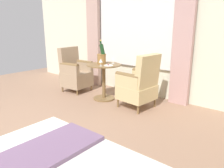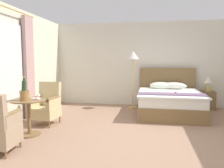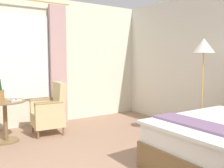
{
  "view_description": "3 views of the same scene",
  "coord_description": "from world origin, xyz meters",
  "px_view_note": "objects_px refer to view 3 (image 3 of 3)",
  "views": [
    {
      "loc": [
        0.76,
        2.66,
        1.44
      ],
      "look_at": [
        -1.07,
        1.14,
        0.8
      ],
      "focal_mm": 35.0,
      "sensor_mm": 36.0,
      "label": 1
    },
    {
      "loc": [
        -0.01,
        -4.03,
        1.47
      ],
      "look_at": [
        -0.92,
        1.15,
        0.92
      ],
      "focal_mm": 35.0,
      "sensor_mm": 36.0,
      "label": 2
    },
    {
      "loc": [
        2.15,
        -0.96,
        1.43
      ],
      "look_at": [
        -0.81,
        1.02,
        1.07
      ],
      "focal_mm": 40.0,
      "sensor_mm": 36.0,
      "label": 3
    }
  ],
  "objects_px": {
    "floor_lamp_brass": "(203,53)",
    "wine_glass_near_bucket": "(12,96)",
    "snack_plate": "(16,100)",
    "wine_glass_near_edge": "(8,94)",
    "armchair_by_window": "(50,111)",
    "side_table_round": "(5,118)"
  },
  "relations": [
    {
      "from": "side_table_round",
      "to": "armchair_by_window",
      "type": "relative_size",
      "value": 0.72
    },
    {
      "from": "snack_plate",
      "to": "wine_glass_near_edge",
      "type": "bearing_deg",
      "value": -160.86
    },
    {
      "from": "floor_lamp_brass",
      "to": "wine_glass_near_bucket",
      "type": "xyz_separation_m",
      "value": [
        -1.64,
        -2.79,
        -0.72
      ]
    },
    {
      "from": "wine_glass_near_edge",
      "to": "snack_plate",
      "type": "bearing_deg",
      "value": 19.14
    },
    {
      "from": "floor_lamp_brass",
      "to": "armchair_by_window",
      "type": "bearing_deg",
      "value": -131.86
    },
    {
      "from": "wine_glass_near_bucket",
      "to": "wine_glass_near_edge",
      "type": "xyz_separation_m",
      "value": [
        -0.35,
        0.0,
        -0.0
      ]
    },
    {
      "from": "floor_lamp_brass",
      "to": "side_table_round",
      "type": "xyz_separation_m",
      "value": [
        -1.82,
        -2.88,
        -1.1
      ]
    },
    {
      "from": "floor_lamp_brass",
      "to": "snack_plate",
      "type": "xyz_separation_m",
      "value": [
        -1.76,
        -2.7,
        -0.81
      ]
    },
    {
      "from": "wine_glass_near_bucket",
      "to": "armchair_by_window",
      "type": "height_order",
      "value": "armchair_by_window"
    },
    {
      "from": "side_table_round",
      "to": "armchair_by_window",
      "type": "xyz_separation_m",
      "value": [
        -0.03,
        0.81,
        0.01
      ]
    },
    {
      "from": "floor_lamp_brass",
      "to": "wine_glass_near_bucket",
      "type": "distance_m",
      "value": 3.32
    },
    {
      "from": "wine_glass_near_edge",
      "to": "side_table_round",
      "type": "bearing_deg",
      "value": -28.02
    },
    {
      "from": "floor_lamp_brass",
      "to": "side_table_round",
      "type": "relative_size",
      "value": 2.51
    },
    {
      "from": "wine_glass_near_edge",
      "to": "snack_plate",
      "type": "relative_size",
      "value": 0.72
    },
    {
      "from": "snack_plate",
      "to": "armchair_by_window",
      "type": "distance_m",
      "value": 0.7
    },
    {
      "from": "armchair_by_window",
      "to": "wine_glass_near_bucket",
      "type": "bearing_deg",
      "value": -73.72
    },
    {
      "from": "snack_plate",
      "to": "wine_glass_near_bucket",
      "type": "bearing_deg",
      "value": -36.16
    },
    {
      "from": "floor_lamp_brass",
      "to": "side_table_round",
      "type": "distance_m",
      "value": 3.58
    },
    {
      "from": "armchair_by_window",
      "to": "wine_glass_near_edge",
      "type": "bearing_deg",
      "value": -101.3
    },
    {
      "from": "armchair_by_window",
      "to": "floor_lamp_brass",
      "type": "bearing_deg",
      "value": 48.14
    },
    {
      "from": "side_table_round",
      "to": "wine_glass_near_edge",
      "type": "bearing_deg",
      "value": 151.98
    },
    {
      "from": "side_table_round",
      "to": "snack_plate",
      "type": "distance_m",
      "value": 0.35
    }
  ]
}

